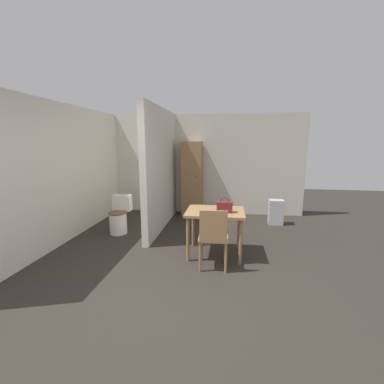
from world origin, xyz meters
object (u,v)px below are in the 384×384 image
at_px(dining_table, 215,217).
at_px(toilet, 119,217).
at_px(handbag, 225,207).
at_px(wooden_cabinet, 192,179).
at_px(wooden_chair, 213,236).
at_px(space_heater, 276,212).

height_order(dining_table, toilet, toilet).
bearing_deg(handbag, wooden_cabinet, 109.44).
xyz_separation_m(wooden_chair, space_heater, (1.26, 2.28, -0.22)).
distance_m(dining_table, toilet, 2.15).
distance_m(dining_table, space_heater, 2.22).
bearing_deg(handbag, space_heater, 59.06).
distance_m(wooden_chair, toilet, 2.36).
xyz_separation_m(toilet, wooden_cabinet, (1.27, 1.53, 0.59)).
xyz_separation_m(wooden_cabinet, space_heater, (1.97, -0.54, -0.64)).
distance_m(toilet, space_heater, 3.39).
height_order(dining_table, wooden_cabinet, wooden_cabinet).
bearing_deg(wooden_chair, toilet, 144.74).
height_order(wooden_chair, space_heater, wooden_chair).
bearing_deg(wooden_cabinet, wooden_chair, -75.96).
relative_size(dining_table, toilet, 1.22).
bearing_deg(dining_table, toilet, 158.06).
height_order(dining_table, space_heater, dining_table).
height_order(wooden_cabinet, space_heater, wooden_cabinet).
relative_size(handbag, space_heater, 0.43).
relative_size(handbag, wooden_cabinet, 0.13).
bearing_deg(handbag, wooden_chair, -109.23).
relative_size(toilet, wooden_cabinet, 0.41).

